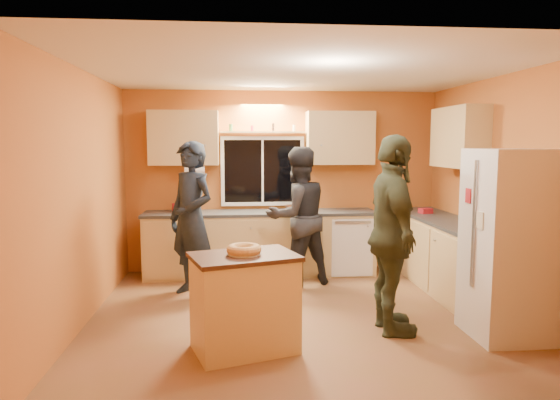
{
  "coord_description": "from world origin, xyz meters",
  "views": [
    {
      "loc": [
        -0.72,
        -5.22,
        1.85
      ],
      "look_at": [
        -0.19,
        0.4,
        1.21
      ],
      "focal_mm": 32.0,
      "sensor_mm": 36.0,
      "label": 1
    }
  ],
  "objects": [
    {
      "name": "room_shell",
      "position": [
        0.12,
        0.41,
        1.62
      ],
      "size": [
        4.54,
        4.04,
        2.61
      ],
      "color": "#B1672D",
      "rests_on": "ground"
    },
    {
      "name": "ground",
      "position": [
        0.0,
        0.0,
        0.0
      ],
      "size": [
        4.5,
        4.5,
        0.0
      ],
      "primitive_type": "plane",
      "color": "brown",
      "rests_on": "ground"
    },
    {
      "name": "red_box",
      "position": [
        1.88,
        1.3,
        0.94
      ],
      "size": [
        0.19,
        0.16,
        0.07
      ],
      "primitive_type": "cube",
      "rotation": [
        0.0,
        0.0,
        0.28
      ],
      "color": "#AB1A24",
      "rests_on": "right_counter"
    },
    {
      "name": "person_right",
      "position": [
        0.8,
        -0.6,
        0.97
      ],
      "size": [
        0.53,
        1.16,
        1.94
      ],
      "primitive_type": "imported",
      "rotation": [
        0.0,
        0.0,
        1.52
      ],
      "color": "#323924",
      "rests_on": "ground"
    },
    {
      "name": "mixing_bowl",
      "position": [
        0.18,
        1.67,
        0.94
      ],
      "size": [
        0.45,
        0.45,
        0.08
      ],
      "primitive_type": "imported",
      "rotation": [
        0.0,
        0.0,
        0.44
      ],
      "color": "black",
      "rests_on": "back_counter"
    },
    {
      "name": "island",
      "position": [
        -0.64,
        -0.9,
        0.44
      ],
      "size": [
        1.05,
        0.86,
        0.88
      ],
      "rotation": [
        0.0,
        0.0,
        0.3
      ],
      "color": "tan",
      "rests_on": "ground"
    },
    {
      "name": "person_left",
      "position": [
        -1.23,
        0.82,
        0.94
      ],
      "size": [
        0.8,
        0.81,
        1.88
      ],
      "primitive_type": "imported",
      "rotation": [
        0.0,
        0.0,
        -0.8
      ],
      "color": "black",
      "rests_on": "ground"
    },
    {
      "name": "bundt_pastry",
      "position": [
        -0.64,
        -0.9,
        0.92
      ],
      "size": [
        0.31,
        0.31,
        0.09
      ],
      "primitive_type": "torus",
      "color": "tan",
      "rests_on": "island"
    },
    {
      "name": "right_counter",
      "position": [
        1.95,
        0.5,
        0.45
      ],
      "size": [
        0.62,
        1.84,
        0.9
      ],
      "color": "tan",
      "rests_on": "ground"
    },
    {
      "name": "person_center",
      "position": [
        0.11,
        1.15,
        0.9
      ],
      "size": [
        1.07,
        0.96,
        1.81
      ],
      "primitive_type": "imported",
      "rotation": [
        0.0,
        0.0,
        3.53
      ],
      "color": "black",
      "rests_on": "ground"
    },
    {
      "name": "potted_plant",
      "position": [
        1.99,
        0.21,
        1.06
      ],
      "size": [
        0.33,
        0.3,
        0.32
      ],
      "primitive_type": "imported",
      "rotation": [
        0.0,
        0.0,
        -0.22
      ],
      "color": "gray",
      "rests_on": "right_counter"
    },
    {
      "name": "utensil_crock",
      "position": [
        -1.44,
        1.71,
        0.99
      ],
      "size": [
        0.14,
        0.14,
        0.17
      ],
      "primitive_type": "cylinder",
      "color": "beige",
      "rests_on": "back_counter"
    },
    {
      "name": "refrigerator",
      "position": [
        1.89,
        -0.8,
        0.9
      ],
      "size": [
        0.72,
        0.7,
        1.8
      ],
      "primitive_type": "cube",
      "color": "silver",
      "rests_on": "ground"
    },
    {
      "name": "back_counter",
      "position": [
        0.01,
        1.7,
        0.45
      ],
      "size": [
        4.23,
        0.62,
        0.9
      ],
      "color": "tan",
      "rests_on": "ground"
    }
  ]
}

